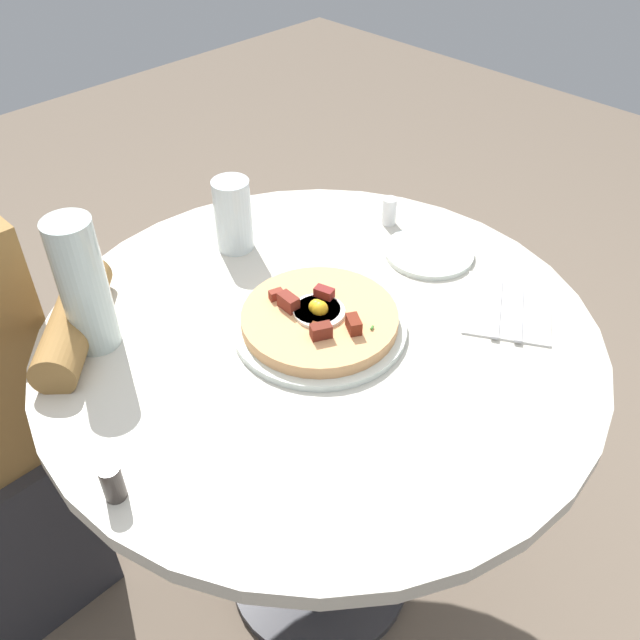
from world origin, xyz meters
TOP-DOWN VIEW (x-y plane):
  - ground_plane at (0.00, 0.00)m, footprint 6.00×6.00m
  - dining_table at (0.00, 0.00)m, footprint 0.91×0.91m
  - pizza_plate at (0.00, -0.00)m, footprint 0.28×0.28m
  - breakfast_pizza at (0.00, -0.00)m, footprint 0.25×0.25m
  - bread_plate at (0.29, 0.01)m, footprint 0.17×0.17m
  - napkin at (0.26, -0.18)m, footprint 0.22×0.21m
  - fork at (0.27, -0.20)m, footprint 0.16×0.10m
  - knife at (0.25, -0.17)m, footprint 0.16×0.10m
  - water_glass at (0.06, 0.28)m, footprint 0.07×0.07m
  - water_bottle at (-0.27, 0.23)m, footprint 0.07×0.07m
  - salt_shaker at (0.32, 0.13)m, footprint 0.03×0.03m
  - pepper_shaker at (-0.41, -0.04)m, footprint 0.03×0.03m

SIDE VIEW (x-z plane):
  - ground_plane at x=0.00m, z-range 0.00..0.00m
  - dining_table at x=0.00m, z-range 0.20..0.95m
  - napkin at x=0.26m, z-range 0.76..0.76m
  - bread_plate at x=0.29m, z-range 0.76..0.77m
  - pizza_plate at x=0.00m, z-range 0.76..0.77m
  - fork at x=0.27m, z-range 0.76..0.76m
  - knife at x=0.25m, z-range 0.76..0.76m
  - breakfast_pizza at x=0.00m, z-range 0.76..0.80m
  - pepper_shaker at x=-0.41m, z-range 0.76..0.81m
  - salt_shaker at x=0.32m, z-range 0.76..0.81m
  - water_glass at x=0.06m, z-range 0.76..0.89m
  - water_bottle at x=-0.27m, z-range 0.76..0.98m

